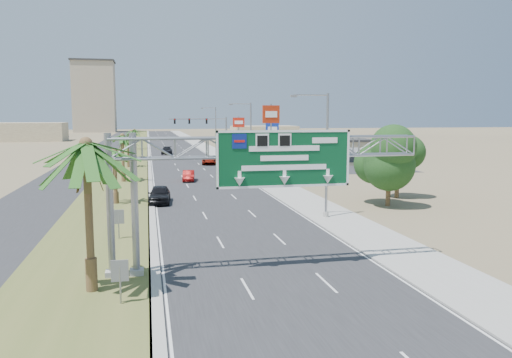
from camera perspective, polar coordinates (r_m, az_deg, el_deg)
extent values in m
plane|color=#8C7A59|center=(18.78, 9.77, -18.88)|extent=(600.00, 600.00, 0.00)
cube|color=#28282B|center=(126.02, -9.32, 3.41)|extent=(12.00, 300.00, 0.02)
cube|color=#9E9B93|center=(126.74, -5.48, 3.51)|extent=(4.00, 300.00, 0.10)
cube|color=#56602A|center=(125.90, -13.88, 3.31)|extent=(7.00, 300.00, 0.12)
cube|color=#28282B|center=(126.30, -17.06, 3.19)|extent=(8.00, 300.00, 0.02)
cylinder|color=gray|center=(26.00, -13.69, -3.02)|extent=(0.36, 0.36, 7.40)
cylinder|color=gray|center=(26.06, -16.34, -3.08)|extent=(0.36, 0.36, 7.40)
cube|color=#9E9B93|center=(26.83, -13.47, -10.39)|extent=(0.70, 0.70, 0.40)
cube|color=#9E9B93|center=(26.89, -16.07, -10.44)|extent=(0.70, 0.70, 0.40)
cube|color=#074522|center=(26.16, 3.25, 2.32)|extent=(7.20, 0.12, 3.00)
cube|color=navy|center=(25.48, -1.91, 4.34)|extent=(0.75, 0.03, 0.75)
cone|color=white|center=(26.20, 3.28, -0.20)|extent=(0.56, 0.56, 0.45)
cylinder|color=brown|center=(24.21, -18.54, -4.42)|extent=(0.36, 0.36, 7.00)
cylinder|color=brown|center=(24.87, -18.29, -10.44)|extent=(0.54, 0.54, 1.68)
cylinder|color=brown|center=(48.03, -15.79, 0.11)|extent=(0.36, 0.36, 5.00)
cylinder|color=brown|center=(48.29, -15.72, -2.13)|extent=(0.54, 0.54, 1.20)
cylinder|color=brown|center=(63.88, -14.96, 2.21)|extent=(0.36, 0.36, 5.80)
cylinder|color=brown|center=(64.10, -14.89, 0.25)|extent=(0.54, 0.54, 1.39)
cylinder|color=brown|center=(81.86, -14.38, 2.83)|extent=(0.36, 0.36, 4.50)
cylinder|color=brown|center=(82.01, -14.34, 1.63)|extent=(0.54, 0.54, 1.08)
cylinder|color=brown|center=(100.79, -14.01, 3.83)|extent=(0.36, 0.36, 5.20)
cylinder|color=brown|center=(100.92, -13.98, 2.71)|extent=(0.54, 0.54, 1.25)
cylinder|color=brown|center=(125.76, -13.68, 4.38)|extent=(0.36, 0.36, 4.80)
cylinder|color=brown|center=(125.86, -13.66, 3.55)|extent=(0.54, 0.54, 1.15)
cylinder|color=gray|center=(40.23, 8.10, 2.56)|extent=(0.20, 0.20, 10.00)
cylinder|color=gray|center=(39.67, 6.31, 9.53)|extent=(2.80, 0.12, 0.12)
cube|color=slate|center=(39.24, 4.34, 9.43)|extent=(0.50, 0.22, 0.18)
cylinder|color=#9E9B93|center=(40.89, 7.98, -4.09)|extent=(0.44, 0.44, 0.50)
cylinder|color=gray|center=(69.09, -0.60, 4.56)|extent=(0.20, 0.20, 10.00)
cylinder|color=gray|center=(68.77, -1.76, 8.59)|extent=(2.80, 0.12, 0.12)
cube|color=slate|center=(68.52, -2.92, 8.50)|extent=(0.50, 0.22, 0.18)
cylinder|color=#9E9B93|center=(69.48, -0.59, 0.64)|extent=(0.44, 0.44, 0.50)
cylinder|color=gray|center=(104.58, -4.61, 5.45)|extent=(0.20, 0.20, 10.00)
cylinder|color=gray|center=(104.36, -5.41, 8.10)|extent=(2.80, 0.12, 0.12)
cube|color=slate|center=(104.20, -6.18, 8.04)|extent=(0.50, 0.22, 0.18)
cylinder|color=#9E9B93|center=(104.83, -4.59, 2.85)|extent=(0.44, 0.44, 0.50)
cylinder|color=gray|center=(88.75, -3.41, 4.50)|extent=(0.28, 0.28, 8.00)
cylinder|color=gray|center=(88.02, -6.67, 6.85)|extent=(10.00, 0.18, 0.18)
cube|color=black|center=(87.98, -5.67, 6.60)|extent=(0.32, 0.18, 0.95)
cube|color=black|center=(87.69, -7.63, 6.57)|extent=(0.32, 0.18, 0.95)
cube|color=black|center=(87.52, -9.28, 6.54)|extent=(0.32, 0.18, 0.95)
sphere|color=red|center=(87.86, -5.67, 6.80)|extent=(0.22, 0.22, 0.22)
imported|color=black|center=(88.66, -3.42, 6.43)|extent=(0.16, 0.16, 0.60)
cylinder|color=#9E9B93|center=(89.00, -3.39, 2.12)|extent=(0.56, 0.56, 0.60)
cube|color=tan|center=(86.64, 6.95, 3.06)|extent=(18.00, 10.00, 4.00)
cylinder|color=brown|center=(47.23, 14.90, -0.65)|extent=(0.44, 0.44, 3.90)
sphere|color=#163512|center=(46.95, 15.00, 2.49)|extent=(4.50, 4.50, 4.50)
cylinder|color=brown|center=(52.16, 15.82, -0.29)|extent=(0.44, 0.44, 3.30)
sphere|color=#163512|center=(51.93, 15.91, 2.12)|extent=(3.50, 3.50, 3.50)
cylinder|color=gray|center=(22.84, -15.25, -11.76)|extent=(0.08, 0.08, 1.80)
cube|color=slate|center=(22.62, -15.31, -10.08)|extent=(0.75, 0.06, 0.95)
cylinder|color=gray|center=(34.44, -15.42, -5.32)|extent=(0.08, 0.08, 1.80)
cube|color=slate|center=(34.30, -15.46, -4.18)|extent=(0.75, 0.06, 0.95)
cube|color=tan|center=(266.97, -17.98, 8.89)|extent=(20.00, 16.00, 35.00)
cube|color=tan|center=(179.84, -24.74, 4.92)|extent=(24.00, 14.00, 6.00)
cube|color=tan|center=(159.91, 0.92, 5.19)|extent=(20.00, 12.00, 5.00)
imported|color=black|center=(48.05, -10.97, -1.76)|extent=(2.30, 4.99, 1.66)
imported|color=maroon|center=(63.74, -7.71, 0.36)|extent=(1.88, 4.22, 1.34)
imported|color=gray|center=(85.16, -5.35, 2.16)|extent=(3.06, 5.53, 1.46)
imported|color=black|center=(108.81, -10.16, 3.21)|extent=(2.69, 5.59, 1.57)
cylinder|color=gray|center=(68.34, 1.72, 4.46)|extent=(0.20, 0.20, 9.83)
cube|color=#B2280E|center=(68.26, 1.73, 7.41)|extent=(2.42, 0.56, 2.40)
cube|color=white|center=(68.08, 1.76, 7.41)|extent=(1.67, 0.23, 0.84)
cylinder|color=gray|center=(76.54, 1.86, 3.97)|extent=(0.20, 0.20, 7.75)
cube|color=navy|center=(76.45, 1.87, 5.60)|extent=(1.99, 0.90, 3.00)
cube|color=white|center=(76.27, 1.90, 5.60)|extent=(1.34, 0.47, 1.05)
cylinder|color=gray|center=(94.45, -1.99, 4.70)|extent=(0.20, 0.20, 8.09)
cube|color=red|center=(94.36, -1.99, 6.49)|extent=(2.20, 0.84, 1.80)
cube|color=white|center=(94.19, -1.97, 6.49)|extent=(1.50, 0.42, 0.63)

